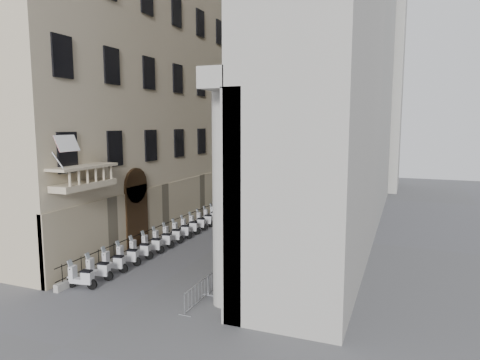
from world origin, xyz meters
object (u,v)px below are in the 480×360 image
object	(u,v)px
pedestrian_b	(318,194)
pedestrian_a	(268,211)
street_lamp	(241,159)
info_kiosk	(223,205)
scooter_0	(82,289)
security_tent	(268,179)

from	to	relation	value
pedestrian_b	pedestrian_a	bearing A→B (deg)	112.11
street_lamp	info_kiosk	xyz separation A→B (m)	(-1.89, 0.15, -4.39)
scooter_0	pedestrian_a	xyz separation A→B (m)	(4.53, 17.71, 1.01)
security_tent	pedestrian_a	distance (m)	7.57
info_kiosk	pedestrian_a	size ratio (longest dim) A/B	0.91
street_lamp	pedestrian_a	distance (m)	5.63
street_lamp	pedestrian_b	world-z (taller)	street_lamp
scooter_0	pedestrian_b	world-z (taller)	pedestrian_b
scooter_0	security_tent	bearing A→B (deg)	-13.74
street_lamp	pedestrian_a	size ratio (longest dim) A/B	4.37
pedestrian_a	pedestrian_b	size ratio (longest dim) A/B	1.21
scooter_0	street_lamp	distance (m)	20.18
street_lamp	pedestrian_b	xyz separation A→B (m)	(5.13, 10.21, -4.49)
security_tent	info_kiosk	size ratio (longest dim) A/B	2.27
info_kiosk	security_tent	bearing A→B (deg)	58.29
scooter_0	info_kiosk	world-z (taller)	info_kiosk
security_tent	pedestrian_b	distance (m)	6.81
info_kiosk	pedestrian_b	xyz separation A→B (m)	(7.02, 10.06, -0.09)
security_tent	pedestrian_b	size ratio (longest dim) A/B	2.50
security_tent	street_lamp	size ratio (longest dim) A/B	0.47
security_tent	info_kiosk	world-z (taller)	security_tent
pedestrian_b	security_tent	bearing A→B (deg)	80.75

